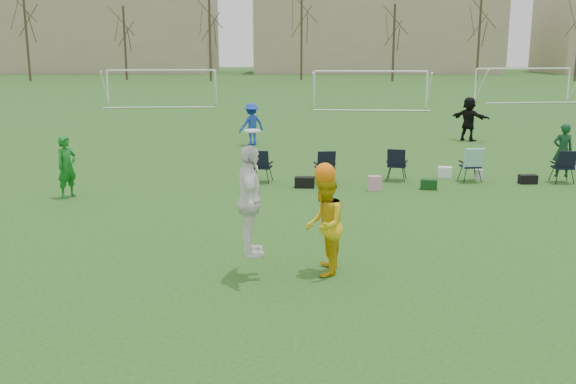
{
  "coord_description": "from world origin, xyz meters",
  "views": [
    {
      "loc": [
        -1.02,
        -10.25,
        3.82
      ],
      "look_at": [
        -1.11,
        1.23,
        1.25
      ],
      "focal_mm": 40.0,
      "sensor_mm": 36.0,
      "label": 1
    }
  ],
  "objects_px": {
    "fielder_green_near": "(67,167)",
    "goal_right": "(523,75)",
    "goal_mid": "(370,79)",
    "goal_left": "(162,77)",
    "fielder_black": "(469,119)",
    "fielder_blue": "(252,124)",
    "center_contest": "(289,213)"
  },
  "relations": [
    {
      "from": "fielder_green_near",
      "to": "goal_right",
      "type": "bearing_deg",
      "value": -5.31
    },
    {
      "from": "goal_right",
      "to": "goal_mid",
      "type": "bearing_deg",
      "value": -161.43
    },
    {
      "from": "goal_left",
      "to": "goal_right",
      "type": "relative_size",
      "value": 1.01
    },
    {
      "from": "fielder_black",
      "to": "goal_right",
      "type": "bearing_deg",
      "value": -69.94
    },
    {
      "from": "fielder_green_near",
      "to": "fielder_black",
      "type": "relative_size",
      "value": 0.88
    },
    {
      "from": "fielder_blue",
      "to": "goal_right",
      "type": "distance_m",
      "value": 29.26
    },
    {
      "from": "fielder_black",
      "to": "center_contest",
      "type": "distance_m",
      "value": 18.29
    },
    {
      "from": "goal_mid",
      "to": "goal_right",
      "type": "relative_size",
      "value": 1.01
    },
    {
      "from": "goal_left",
      "to": "fielder_blue",
      "type": "bearing_deg",
      "value": -73.44
    },
    {
      "from": "goal_left",
      "to": "goal_mid",
      "type": "xyz_separation_m",
      "value": [
        14.0,
        -2.0,
        0.0
      ]
    },
    {
      "from": "fielder_blue",
      "to": "goal_mid",
      "type": "bearing_deg",
      "value": -146.82
    },
    {
      "from": "fielder_blue",
      "to": "goal_left",
      "type": "distance_m",
      "value": 19.89
    },
    {
      "from": "fielder_black",
      "to": "goal_mid",
      "type": "distance_m",
      "value": 15.31
    },
    {
      "from": "fielder_black",
      "to": "goal_left",
      "type": "xyz_separation_m",
      "value": [
        -16.41,
        17.08,
        1.0
      ]
    },
    {
      "from": "fielder_green_near",
      "to": "goal_mid",
      "type": "height_order",
      "value": "goal_mid"
    },
    {
      "from": "fielder_blue",
      "to": "fielder_green_near",
      "type": "bearing_deg",
      "value": 31.11
    },
    {
      "from": "fielder_green_near",
      "to": "goal_right",
      "type": "xyz_separation_m",
      "value": [
        22.92,
        31.87,
        1.11
      ]
    },
    {
      "from": "goal_left",
      "to": "goal_right",
      "type": "height_order",
      "value": "same"
    },
    {
      "from": "fielder_blue",
      "to": "goal_left",
      "type": "height_order",
      "value": "goal_left"
    },
    {
      "from": "fielder_green_near",
      "to": "fielder_black",
      "type": "xyz_separation_m",
      "value": [
        13.33,
        10.78,
        0.11
      ]
    },
    {
      "from": "fielder_black",
      "to": "center_contest",
      "type": "height_order",
      "value": "center_contest"
    },
    {
      "from": "goal_left",
      "to": "center_contest",
      "type": "bearing_deg",
      "value": -80.22
    },
    {
      "from": "fielder_blue",
      "to": "goal_right",
      "type": "bearing_deg",
      "value": -164.45
    },
    {
      "from": "center_contest",
      "to": "goal_right",
      "type": "height_order",
      "value": "center_contest"
    },
    {
      "from": "fielder_green_near",
      "to": "goal_left",
      "type": "bearing_deg",
      "value": 36.72
    },
    {
      "from": "fielder_green_near",
      "to": "fielder_blue",
      "type": "height_order",
      "value": "fielder_blue"
    },
    {
      "from": "fielder_blue",
      "to": "goal_left",
      "type": "bearing_deg",
      "value": -103.12
    },
    {
      "from": "center_contest",
      "to": "goal_left",
      "type": "bearing_deg",
      "value": 104.78
    },
    {
      "from": "goal_right",
      "to": "fielder_green_near",
      "type": "bearing_deg",
      "value": -133.73
    },
    {
      "from": "fielder_green_near",
      "to": "fielder_blue",
      "type": "distance_m",
      "value": 10.3
    },
    {
      "from": "fielder_black",
      "to": "goal_mid",
      "type": "bearing_deg",
      "value": -36.4
    },
    {
      "from": "fielder_black",
      "to": "goal_mid",
      "type": "relative_size",
      "value": 0.25
    }
  ]
}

